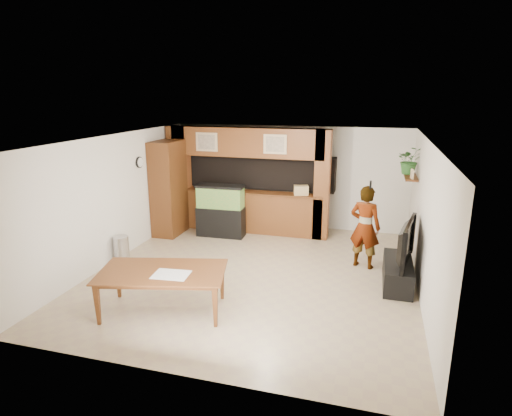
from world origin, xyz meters
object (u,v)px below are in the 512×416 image
(television, at_px, (400,241))
(dining_table, at_px, (163,292))
(pantry_cabinet, at_px, (169,188))
(aquarium, at_px, (221,211))
(person, at_px, (365,227))

(television, xyz_separation_m, dining_table, (-3.64, -2.09, -0.49))
(pantry_cabinet, bearing_deg, dining_table, -64.96)
(aquarium, bearing_deg, person, -18.49)
(person, xyz_separation_m, dining_table, (-3.00, -2.78, -0.49))
(pantry_cabinet, bearing_deg, person, -10.59)
(aquarium, distance_m, person, 3.58)
(dining_table, bearing_deg, pantry_cabinet, 101.28)
(aquarium, xyz_separation_m, dining_table, (0.42, -3.81, -0.27))
(pantry_cabinet, xyz_separation_m, person, (4.71, -0.88, -0.31))
(pantry_cabinet, relative_size, dining_table, 1.16)
(aquarium, relative_size, person, 0.76)
(aquarium, bearing_deg, pantry_cabinet, -175.08)
(pantry_cabinet, xyz_separation_m, aquarium, (1.29, 0.15, -0.53))
(television, bearing_deg, pantry_cabinet, 84.02)
(pantry_cabinet, height_order, television, pantry_cabinet)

